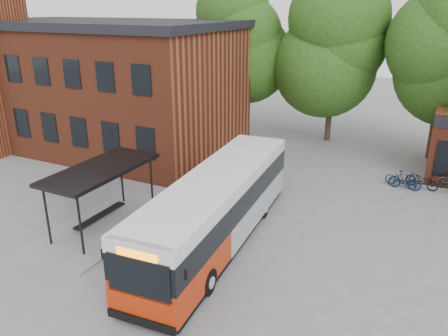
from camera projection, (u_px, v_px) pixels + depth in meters
The scene contains 10 objects.
ground at pixel (204, 239), 18.72m from camera, with size 100.00×100.00×0.00m, color slate.
station_building at pixel (103, 85), 30.23m from camera, with size 18.40×10.40×8.50m, color brown, non-canonical shape.
bus_shelter at pixel (103, 198), 19.27m from camera, with size 3.60×7.00×2.90m, color black, non-canonical shape.
tree_0 at pixel (237, 61), 32.69m from camera, with size 7.92×7.92×11.00m, color #204512, non-canonical shape.
tree_1 at pixel (333, 69), 30.69m from camera, with size 7.92×7.92×10.40m, color #204512, non-canonical shape.
tree_2 at pixel (443, 73), 26.80m from camera, with size 7.92×7.92×11.00m, color #204512, non-canonical shape.
city_bus at pixel (217, 209), 18.01m from camera, with size 2.54×11.90×3.02m, color #B62808, non-canonical shape.
bicycle_0 at pixel (401, 179), 23.98m from camera, with size 0.61×1.74×0.91m, color #24252D.
bicycle_1 at pixel (405, 180), 23.64m from camera, with size 0.48×1.71×1.03m, color #091D3A.
bicycle_2 at pixel (422, 180), 23.78m from camera, with size 0.62×1.79×0.94m, color black.
Camera 1 is at (8.17, -14.30, 9.43)m, focal length 35.00 mm.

